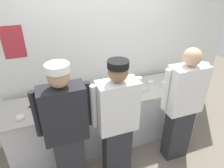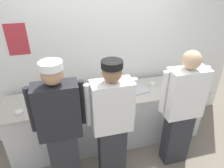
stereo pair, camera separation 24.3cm
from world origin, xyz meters
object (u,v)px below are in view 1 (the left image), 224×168
mixing_bowl_steel (101,91)px  ramekin_yellow_sauce (20,118)px  ramekin_green_sauce (74,104)px  squeeze_bottle_primary (59,98)px  sheet_tray (130,89)px  deli_cup (165,85)px  plate_stack_front (177,76)px  chef_far_right (183,105)px  chef_near_left (66,130)px  ramekin_red_sauce (151,82)px  chef_center (117,121)px  chefs_knife (38,106)px

mixing_bowl_steel → ramekin_yellow_sauce: (-1.08, -0.18, -0.05)m
ramekin_green_sauce → squeeze_bottle_primary: bearing=150.3°
sheet_tray → ramekin_yellow_sauce: size_ratio=4.73×
sheet_tray → deli_cup: deli_cup is taller
squeeze_bottle_primary → plate_stack_front: bearing=1.9°
chef_far_right → deli_cup: 0.49m
chef_near_left → sheet_tray: bearing=29.1°
plate_stack_front → ramekin_red_sauce: size_ratio=2.56×
plate_stack_front → mixing_bowl_steel: (-1.31, -0.05, 0.02)m
chef_center → squeeze_bottle_primary: chef_center is taller
mixing_bowl_steel → chefs_knife: (-0.87, 0.03, -0.06)m
mixing_bowl_steel → chefs_knife: size_ratio=1.21×
chef_near_left → sheet_tray: chef_near_left is taller
ramekin_green_sauce → deli_cup: (1.37, -0.03, 0.03)m
chef_center → squeeze_bottle_primary: (-0.59, 0.63, 0.08)m
sheet_tray → chefs_knife: sheet_tray is taller
chef_near_left → plate_stack_front: size_ratio=7.28×
ramekin_green_sauce → mixing_bowl_steel: bearing=15.5°
chef_far_right → chefs_knife: chef_far_right is taller
squeeze_bottle_primary → sheet_tray: bearing=-0.4°
chef_near_left → chef_far_right: chef_near_left is taller
mixing_bowl_steel → ramekin_red_sauce: (0.83, 0.05, -0.04)m
sheet_tray → ramekin_red_sauce: (0.38, 0.08, 0.01)m
chef_center → chefs_knife: (-0.87, 0.67, -0.01)m
chef_near_left → plate_stack_front: (1.90, 0.65, 0.01)m
ramekin_red_sauce → deli_cup: 0.24m
squeeze_bottle_primary → mixing_bowl_steel: bearing=1.4°
squeeze_bottle_primary → chefs_knife: bearing=171.3°
squeeze_bottle_primary → ramekin_yellow_sauce: 0.52m
chef_center → chef_far_right: (0.93, 0.01, 0.00)m
ramekin_yellow_sauce → deli_cup: bearing=1.1°
chef_far_right → squeeze_bottle_primary: chef_far_right is taller
ramekin_yellow_sauce → deli_cup: deli_cup is taller
plate_stack_front → deli_cup: (-0.35, -0.19, 0.01)m
chef_center → ramekin_red_sauce: (0.83, 0.69, 0.01)m
chef_far_right → mixing_bowl_steel: (-0.93, 0.63, 0.05)m
ramekin_green_sauce → ramekin_yellow_sauce: 0.67m
chef_near_left → chef_center: bearing=-3.6°
chefs_knife → chef_center: bearing=-37.7°
sheet_tray → mixing_bowl_steel: bearing=177.2°
chef_far_right → plate_stack_front: (0.38, 0.68, 0.03)m
chef_near_left → sheet_tray: (1.05, 0.58, -0.02)m
chef_far_right → plate_stack_front: chef_far_right is taller
mixing_bowl_steel → sheet_tray: mixing_bowl_steel is taller
chef_near_left → mixing_bowl_steel: (0.60, 0.60, 0.03)m
ramekin_green_sauce → deli_cup: 1.37m
plate_stack_front → squeeze_bottle_primary: squeeze_bottle_primary is taller
chef_center → plate_stack_front: bearing=27.7°
chef_center → ramekin_green_sauce: bearing=128.0°
chef_far_right → plate_stack_front: 0.78m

